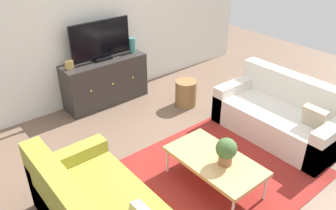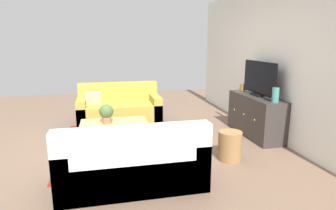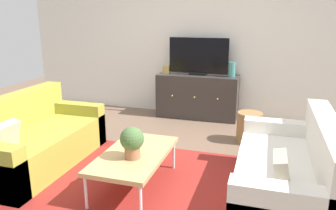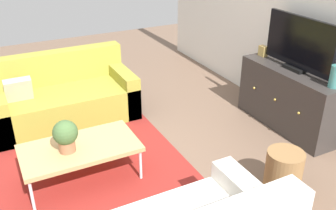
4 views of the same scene
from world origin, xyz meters
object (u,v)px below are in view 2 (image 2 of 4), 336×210
(flat_screen_tv, at_px, (259,79))
(wicker_basket, at_px, (230,146))
(couch_right_side, at_px, (132,165))
(tv_console, at_px, (255,116))
(coffee_table, at_px, (114,124))
(couch_left_side, at_px, (119,109))
(potted_plant, at_px, (106,113))
(mantel_clock, at_px, (243,87))
(glass_vase, at_px, (275,95))

(flat_screen_tv, xyz_separation_m, wicker_basket, (0.93, -0.94, -0.83))
(couch_right_side, xyz_separation_m, tv_console, (-1.41, 2.37, 0.09))
(coffee_table, height_order, tv_console, tv_console)
(couch_left_side, xyz_separation_m, potted_plant, (1.39, -0.27, 0.28))
(potted_plant, relative_size, wicker_basket, 0.74)
(flat_screen_tv, bearing_deg, mantel_clock, -177.94)
(wicker_basket, bearing_deg, coffee_table, -122.47)
(coffee_table, relative_size, glass_vase, 4.59)
(glass_vase, bearing_deg, potted_plant, -103.27)
(couch_right_side, height_order, glass_vase, glass_vase)
(couch_left_side, height_order, glass_vase, glass_vase)
(tv_console, bearing_deg, couch_right_side, -59.27)
(tv_console, xyz_separation_m, flat_screen_tv, (0.00, 0.02, 0.67))
(flat_screen_tv, xyz_separation_m, glass_vase, (0.56, -0.02, -0.19))
(couch_left_side, relative_size, mantel_clock, 13.01)
(couch_right_side, distance_m, potted_plant, 1.53)
(mantel_clock, height_order, wicker_basket, mantel_clock)
(couch_left_side, distance_m, tv_console, 2.79)
(couch_right_side, relative_size, flat_screen_tv, 1.71)
(potted_plant, xyz_separation_m, mantel_clock, (-0.49, 2.64, 0.25))
(potted_plant, xyz_separation_m, tv_console, (0.07, 2.64, -0.18))
(coffee_table, distance_m, glass_vase, 2.66)
(couch_left_side, bearing_deg, glass_vase, 49.67)
(coffee_table, xyz_separation_m, mantel_clock, (-0.46, 2.53, 0.45))
(wicker_basket, bearing_deg, flat_screen_tv, 134.68)
(mantel_clock, distance_m, wicker_basket, 1.84)
(couch_left_side, bearing_deg, mantel_clock, 69.21)
(mantel_clock, bearing_deg, couch_right_side, -50.34)
(couch_right_side, distance_m, tv_console, 2.76)
(potted_plant, distance_m, tv_console, 2.65)
(wicker_basket, bearing_deg, potted_plant, -119.96)
(coffee_table, height_order, wicker_basket, wicker_basket)
(glass_vase, height_order, wicker_basket, glass_vase)
(couch_right_side, distance_m, coffee_table, 1.52)
(couch_left_side, height_order, flat_screen_tv, flat_screen_tv)
(potted_plant, relative_size, mantel_clock, 2.39)
(tv_console, xyz_separation_m, mantel_clock, (-0.56, 0.00, 0.43))
(flat_screen_tv, distance_m, mantel_clock, 0.61)
(couch_left_side, relative_size, glass_vase, 7.11)
(tv_console, bearing_deg, couch_left_side, -121.56)
(tv_console, bearing_deg, mantel_clock, 180.00)
(couch_right_side, xyz_separation_m, flat_screen_tv, (-1.41, 2.39, 0.77))
(coffee_table, distance_m, mantel_clock, 2.61)
(tv_console, distance_m, flat_screen_tv, 0.67)
(couch_left_side, bearing_deg, couch_right_side, 0.00)
(tv_console, relative_size, flat_screen_tv, 1.37)
(couch_right_side, relative_size, wicker_basket, 4.00)
(coffee_table, height_order, glass_vase, glass_vase)
(tv_console, bearing_deg, potted_plant, -91.44)
(coffee_table, distance_m, flat_screen_tv, 2.64)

